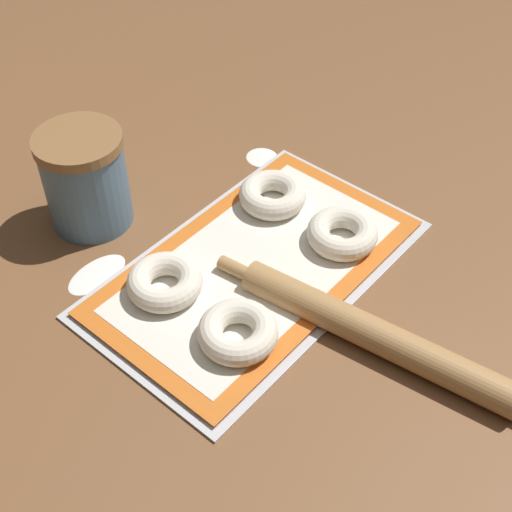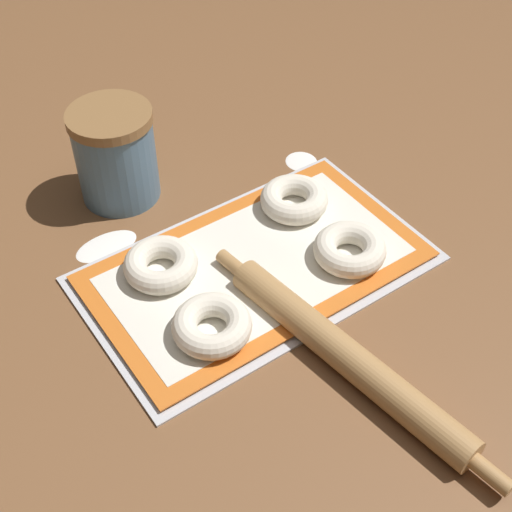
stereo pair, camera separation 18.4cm
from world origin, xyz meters
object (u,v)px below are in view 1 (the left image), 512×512
(bagel_front_left, at_px, (238,332))
(flour_canister, at_px, (86,179))
(bagel_back_left, at_px, (165,282))
(bagel_front_right, at_px, (342,233))
(baking_tray, at_px, (256,268))
(bagel_back_right, at_px, (273,195))
(rolling_pin, at_px, (374,335))

(bagel_front_left, relative_size, flour_canister, 0.68)
(bagel_front_left, distance_m, bagel_back_left, 0.14)
(bagel_back_left, height_order, flour_canister, flour_canister)
(bagel_back_left, bearing_deg, bagel_front_left, -89.99)
(bagel_front_left, xyz_separation_m, flour_canister, (0.04, 0.34, 0.05))
(bagel_front_right, relative_size, flour_canister, 0.68)
(baking_tray, height_order, bagel_back_left, bagel_back_left)
(bagel_front_left, bearing_deg, baking_tray, 30.83)
(bagel_front_right, distance_m, flour_canister, 0.39)
(bagel_back_right, bearing_deg, baking_tray, -150.40)
(baking_tray, height_order, rolling_pin, rolling_pin)
(bagel_front_left, bearing_deg, flour_canister, 83.23)
(bagel_back_left, bearing_deg, baking_tray, -27.62)
(flour_canister, xyz_separation_m, rolling_pin, (0.07, -0.48, -0.06))
(bagel_back_left, relative_size, flour_canister, 0.68)
(bagel_front_right, bearing_deg, bagel_back_left, 151.62)
(flour_canister, bearing_deg, bagel_front_left, -96.77)
(bagel_front_right, bearing_deg, bagel_front_left, -178.67)
(baking_tray, distance_m, bagel_front_left, 0.14)
(bagel_front_left, bearing_deg, bagel_back_left, 90.01)
(bagel_front_right, height_order, bagel_back_right, same)
(bagel_back_left, bearing_deg, bagel_front_right, -28.38)
(baking_tray, xyz_separation_m, rolling_pin, (-0.01, -0.21, 0.02))
(bagel_front_left, relative_size, bagel_back_right, 1.00)
(flour_canister, bearing_deg, bagel_back_right, -44.71)
(bagel_back_left, relative_size, rolling_pin, 0.22)
(flour_canister, distance_m, rolling_pin, 0.48)
(flour_canister, bearing_deg, baking_tray, -73.18)
(bagel_back_right, bearing_deg, flour_canister, 135.29)
(bagel_back_left, xyz_separation_m, flour_canister, (0.04, 0.20, 0.05))
(bagel_back_right, bearing_deg, bagel_front_left, -149.78)
(baking_tray, relative_size, bagel_front_left, 4.67)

